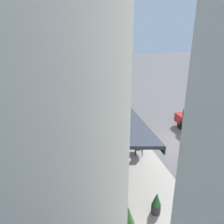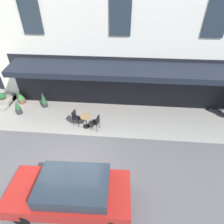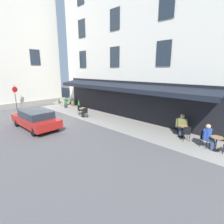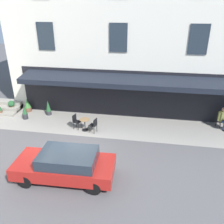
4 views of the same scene
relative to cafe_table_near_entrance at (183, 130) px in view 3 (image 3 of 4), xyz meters
The scene contains 21 objects.
ground_plane 9.42m from the cafe_table_near_entrance, 24.44° to the left, with size 70.00×70.00×0.00m, color #565456.
sidewalk_cafe_terrace 5.36m from the cafe_table_near_entrance, ahead, with size 20.50×3.20×0.01m, color gray.
cafe_building_facade 10.05m from the cafe_table_near_entrance, 50.78° to the right, with size 20.00×10.70×15.00m.
back_alley_steps 15.18m from the cafe_table_near_entrance, ahead, with size 2.40×1.75×0.60m.
cafe_table_near_entrance is the anchor object (origin of this frame).
cafe_chair_black_back_row 0.63m from the cafe_table_near_entrance, 132.37° to the left, with size 0.57×0.57×0.91m.
cafe_chair_black_facing_street 0.63m from the cafe_table_near_entrance, 57.20° to the right, with size 0.55×0.55×0.91m.
cafe_table_mid_terrace 2.11m from the cafe_table_near_entrance, 163.66° to the left, with size 0.60×0.60×0.75m.
cafe_chair_black_corner_left 1.49m from the cafe_table_near_entrance, 159.34° to the left, with size 0.44×0.44×0.91m.
cafe_table_streetside 8.65m from the cafe_table_near_entrance, ahead, with size 0.60×0.60×0.75m.
cafe_chair_black_near_door 8.08m from the cafe_table_near_entrance, 10.97° to the left, with size 0.49×0.49×0.91m.
cafe_chair_black_by_window 9.23m from the cafe_table_near_entrance, ahead, with size 0.49×0.49×0.91m.
seated_patron_in_olive 0.48m from the cafe_table_near_entrance, 57.20° to the right, with size 0.67×0.69×1.37m.
seated_companion_in_blue 1.71m from the cafe_table_near_entrance, 161.17° to the left, with size 0.58×0.67×1.32m.
no_parking_sign 16.38m from the cafe_table_near_entrance, 16.65° to the left, with size 0.20×0.56×2.60m.
potted_plant_by_steps 11.66m from the cafe_table_near_entrance, ahead, with size 0.35×0.35×1.07m.
potted_plant_entrance_right 14.52m from the cafe_table_near_entrance, ahead, with size 0.45×0.45×0.81m.
potted_plant_mid_terrace 12.95m from the cafe_table_near_entrance, ahead, with size 0.34×0.34×0.88m.
potted_plant_under_sign 13.38m from the cafe_table_near_entrance, ahead, with size 0.47×0.47×0.95m.
potted_plant_entrance_left 15.05m from the cafe_table_near_entrance, ahead, with size 0.33×0.33×0.79m.
parked_car_red 9.96m from the cafe_table_near_entrance, 34.83° to the left, with size 4.36×1.95×1.33m.
Camera 3 is at (-12.61, 6.40, 4.08)m, focal length 27.78 mm.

